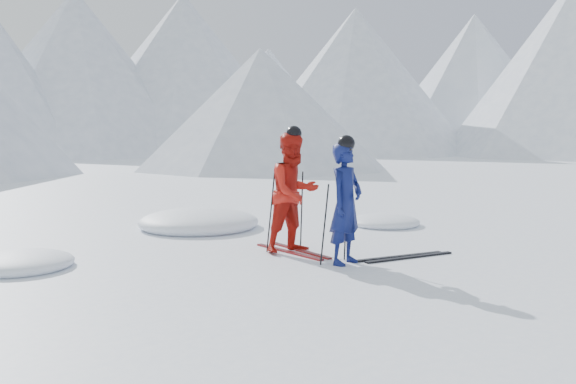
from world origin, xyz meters
TOP-DOWN VIEW (x-y plane):
  - ground at (0.00, 0.00)m, footprint 160.00×160.00m
  - mountain_range at (5.71, 35.31)m, footprint 106.15×62.94m
  - skier_blue at (-1.38, -0.15)m, footprint 0.77×0.60m
  - skier_red at (-1.40, 1.07)m, footprint 1.02×0.81m
  - pole_blue_left at (-1.68, 0.00)m, footprint 0.12×0.09m
  - pole_blue_right at (-1.13, 0.10)m, footprint 0.12×0.07m
  - pole_red_left at (-1.70, 1.32)m, footprint 0.13×0.10m
  - pole_red_right at (-1.10, 1.22)m, footprint 0.13×0.09m
  - ski_worn_left at (-1.52, 1.07)m, footprint 0.12×1.70m
  - ski_worn_right at (-1.28, 1.07)m, footprint 0.24×1.70m
  - ski_loose_a at (-0.39, -0.37)m, footprint 1.67×0.48m
  - ski_loose_b at (-0.29, -0.52)m, footprint 1.68×0.42m
  - snow_lumps at (-1.46, 3.72)m, footprint 8.87×4.26m

SIDE VIEW (x-z plane):
  - ground at x=0.00m, z-range 0.00..0.00m
  - snow_lumps at x=-1.46m, z-range -0.28..0.28m
  - ski_worn_left at x=-1.52m, z-range 0.00..0.03m
  - ski_worn_right at x=-1.28m, z-range 0.00..0.03m
  - ski_loose_a at x=-0.39m, z-range 0.00..0.03m
  - ski_loose_b at x=-0.29m, z-range 0.00..0.03m
  - pole_blue_left at x=-1.68m, z-range 0.00..1.24m
  - pole_blue_right at x=-1.13m, z-range 0.00..1.24m
  - pole_red_left at x=-1.70m, z-range 0.00..1.34m
  - pole_red_right at x=-1.10m, z-range 0.00..1.34m
  - skier_blue at x=-1.38m, z-range 0.00..1.87m
  - skier_red at x=-1.40m, z-range 0.00..2.02m
  - mountain_range at x=5.71m, z-range -1.04..14.49m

